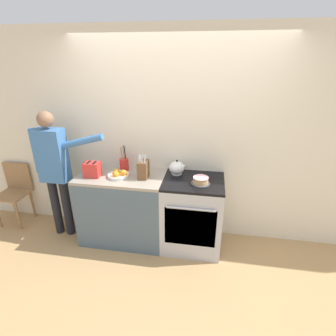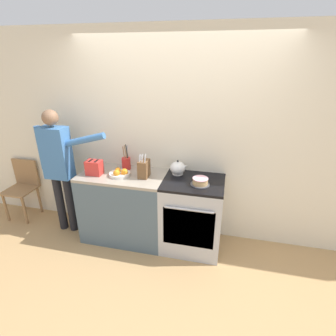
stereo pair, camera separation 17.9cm
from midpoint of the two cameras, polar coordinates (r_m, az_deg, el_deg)
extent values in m
plane|color=tan|center=(3.37, -1.82, -18.87)|extent=(16.00, 16.00, 0.00)
cube|color=silver|center=(3.26, 0.06, 6.11)|extent=(8.00, 0.04, 2.60)
cube|color=#4C6070|center=(3.49, -11.10, -8.68)|extent=(1.06, 0.61, 0.88)
cube|color=#9E9384|center=(3.28, -11.71, -1.84)|extent=(1.06, 0.61, 0.03)
cube|color=#B7BABF|center=(3.31, 3.71, -10.15)|extent=(0.71, 0.61, 0.89)
cube|color=black|center=(3.05, 3.10, -12.82)|extent=(0.59, 0.01, 0.49)
cylinder|color=#B7BABF|center=(2.89, 3.15, -8.95)|extent=(0.54, 0.02, 0.02)
cube|color=black|center=(3.08, 3.92, -2.99)|extent=(0.71, 0.61, 0.03)
cylinder|color=#4C4C51|center=(3.00, 5.39, -3.37)|extent=(0.22, 0.22, 0.01)
cylinder|color=tan|center=(2.99, 5.41, -3.01)|extent=(0.17, 0.17, 0.03)
cylinder|color=tan|center=(2.98, 5.43, -2.45)|extent=(0.17, 0.17, 0.03)
cylinder|color=#EFB2C1|center=(2.97, 5.44, -2.10)|extent=(0.18, 0.18, 0.01)
cylinder|color=white|center=(3.24, 0.32, -1.20)|extent=(0.13, 0.13, 0.01)
ellipsoid|color=white|center=(3.21, 0.32, 0.04)|extent=(0.19, 0.19, 0.16)
cone|color=white|center=(3.19, 1.91, 0.40)|extent=(0.09, 0.04, 0.08)
sphere|color=black|center=(3.17, 0.33, 1.57)|extent=(0.02, 0.02, 0.02)
cube|color=brown|center=(3.12, -7.02, -0.31)|extent=(0.11, 0.17, 0.21)
cylinder|color=#B2B2B7|center=(3.04, -8.00, 2.00)|extent=(0.01, 0.04, 0.09)
cylinder|color=#B2B2B7|center=(3.03, -7.40, 2.00)|extent=(0.01, 0.04, 0.10)
cylinder|color=#B2B2B7|center=(3.02, -6.79, 1.96)|extent=(0.01, 0.04, 0.10)
cylinder|color=#B2B2B7|center=(3.08, -7.76, 2.09)|extent=(0.01, 0.03, 0.07)
cylinder|color=red|center=(3.38, -11.02, 0.74)|extent=(0.11, 0.11, 0.15)
cylinder|color=#A37A51|center=(3.33, -11.46, 2.29)|extent=(0.05, 0.04, 0.25)
cylinder|color=#A37A51|center=(3.32, -11.02, 2.48)|extent=(0.04, 0.04, 0.28)
cylinder|color=black|center=(3.33, -10.82, 2.66)|extent=(0.01, 0.07, 0.29)
cylinder|color=#B7BABF|center=(3.36, -10.95, 2.62)|extent=(0.05, 0.02, 0.27)
cylinder|color=silver|center=(3.23, -12.28, -1.60)|extent=(0.26, 0.26, 0.04)
sphere|color=orange|center=(3.24, -12.67, -0.77)|extent=(0.07, 0.07, 0.07)
sphere|color=orange|center=(3.16, -12.92, -1.39)|extent=(0.08, 0.08, 0.08)
sphere|color=orange|center=(3.18, -11.26, -1.10)|extent=(0.08, 0.08, 0.08)
cube|color=red|center=(3.29, -17.67, -0.33)|extent=(0.19, 0.13, 0.18)
cube|color=black|center=(3.27, -18.44, 1.18)|extent=(0.02, 0.09, 0.00)
cube|color=black|center=(3.24, -17.26, 1.10)|extent=(0.02, 0.09, 0.00)
cube|color=black|center=(3.32, -19.31, 0.35)|extent=(0.02, 0.02, 0.01)
cylinder|color=black|center=(3.88, -24.43, -7.67)|extent=(0.11, 0.11, 0.80)
cylinder|color=black|center=(3.80, -22.40, -8.00)|extent=(0.11, 0.11, 0.80)
cube|color=#3D70AD|center=(3.55, -25.28, 2.45)|extent=(0.34, 0.20, 0.66)
cylinder|color=#3D70AD|center=(3.65, -28.13, 3.31)|extent=(0.08, 0.08, 0.56)
cylinder|color=#3D70AD|center=(3.27, -19.93, 5.40)|extent=(0.57, 0.08, 0.22)
sphere|color=#846047|center=(3.43, -26.55, 9.46)|extent=(0.19, 0.19, 0.19)
cylinder|color=#997047|center=(4.28, -30.90, -8.93)|extent=(0.04, 0.04, 0.44)
cylinder|color=#997047|center=(4.68, -31.53, -6.37)|extent=(0.04, 0.04, 0.44)
cylinder|color=#997047|center=(4.49, -28.40, -6.92)|extent=(0.04, 0.04, 0.44)
cube|color=#997047|center=(4.38, -31.85, -4.97)|extent=(0.40, 0.40, 0.02)
cube|color=#997047|center=(4.42, -30.92, -1.49)|extent=(0.40, 0.03, 0.40)
camera|label=1|loc=(0.09, -91.70, -0.72)|focal=28.00mm
camera|label=2|loc=(0.09, 88.30, 0.72)|focal=28.00mm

